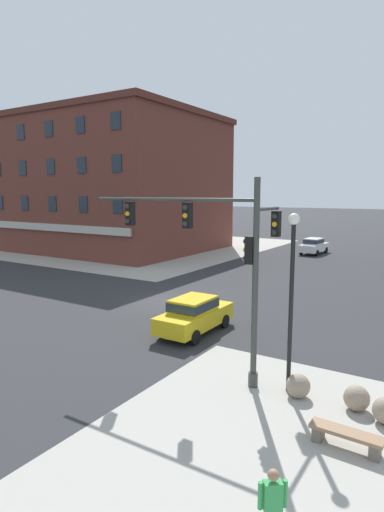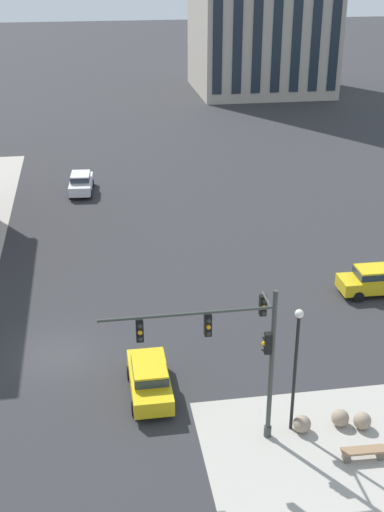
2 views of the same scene
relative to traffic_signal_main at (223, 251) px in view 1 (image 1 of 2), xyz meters
name	(u,v)px [view 1 (image 1 of 2)]	position (x,y,z in m)	size (l,w,h in m)	color
ground_plane	(169,301)	(-7.59, 7.50, -4.48)	(320.00, 320.00, 0.00)	#2D2D30
sidewalk_far_corner	(131,245)	(-27.59, 27.50, -4.48)	(32.00, 32.00, 0.02)	#A8A399
traffic_signal_main	(223,251)	(0.00, 0.00, 0.00)	(6.94, 2.09, 6.93)	#383D38
bollard_sphere_curb_a	(298,386)	(2.82, -0.12, -4.10)	(0.76, 0.76, 0.76)	gray
bollard_sphere_curb_b	(357,398)	(4.56, 0.01, -4.10)	(0.76, 0.76, 0.76)	gray
bench_near_signal	(346,437)	(4.74, -2.16, -4.15)	(1.81, 0.54, 0.49)	#8E6B4C
pedestrian_near_bench	(272,504)	(4.30, -6.05, -3.59)	(0.45, 0.38, 1.57)	gray
street_lamp_corner_near	(292,283)	(2.41, 0.12, -0.86)	(0.36, 0.36, 5.82)	black
car_cross_eastbound	(314,245)	(-6.17, 31.94, -3.56)	(2.14, 4.52, 1.68)	silver
car_cross_westbound	(194,314)	(-3.30, 3.44, -3.56)	(1.90, 4.40, 1.68)	gold
storefront_block_near_corner	(101,184)	(-29.41, 24.48, 2.98)	(26.15, 18.40, 14.89)	brown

